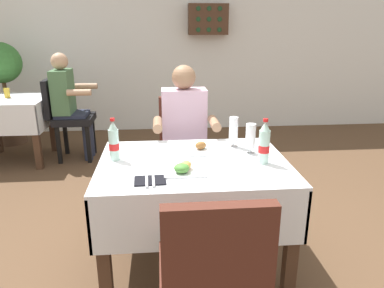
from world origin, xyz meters
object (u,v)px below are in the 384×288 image
seated_diner_far (185,134)px  background_dining_table (12,115)px  cola_bottle_primary (264,144)px  plate_far_diner (200,148)px  napkin_cutlery_set (150,180)px  beer_glass_left (250,138)px  potted_plant_corner (3,80)px  plate_near_camera (184,168)px  beer_glass_middle (233,131)px  cola_bottle_secondary (114,142)px  main_dining_table (193,186)px  wall_bottle_rack (208,19)px  chair_far_diner_seat (184,148)px  background_chair_right (66,114)px  background_table_tumbler (7,93)px  background_patron (69,101)px  chair_near_camera_side (212,275)px

seated_diner_far → background_dining_table: (-1.92, 1.47, -0.16)m
background_dining_table → cola_bottle_primary: bearing=-44.0°
plate_far_diner → napkin_cutlery_set: (-0.33, -0.47, -0.01)m
beer_glass_left → cola_bottle_primary: bearing=-78.1°
potted_plant_corner → plate_near_camera: bearing=-54.6°
cola_bottle_primary → beer_glass_middle: bearing=110.6°
plate_far_diner → cola_bottle_secondary: bearing=-167.9°
plate_near_camera → potted_plant_corner: 3.74m
main_dining_table → plate_near_camera: 0.26m
cola_bottle_secondary → wall_bottle_rack: (1.00, 3.24, 0.76)m
cola_bottle_secondary → main_dining_table: bearing=-8.0°
plate_far_diner → cola_bottle_primary: size_ratio=0.81×
beer_glass_middle → cola_bottle_primary: (0.12, -0.33, 0.01)m
chair_far_diner_seat → background_chair_right: (-1.31, 1.36, 0.00)m
background_dining_table → background_table_tumbler: bearing=132.2°
background_dining_table → background_patron: background_patron is taller
background_dining_table → background_patron: bearing=0.0°
chair_near_camera_side → plate_far_diner: 1.05m
seated_diner_far → cola_bottle_primary: 0.92m
background_patron → cola_bottle_secondary: bearing=-70.1°
chair_near_camera_side → background_table_tumbler: bearing=122.5°
chair_far_diner_seat → seated_diner_far: bearing=-92.4°
background_dining_table → wall_bottle_rack: wall_bottle_rack is taller
background_table_tumbler → background_patron: bearing=-3.2°
plate_far_diner → cola_bottle_primary: cola_bottle_primary is taller
napkin_cutlery_set → plate_near_camera: bearing=31.1°
main_dining_table → chair_near_camera_side: size_ratio=1.21×
plate_near_camera → potted_plant_corner: size_ratio=0.18×
plate_far_diner → background_table_tumbler: (-2.02, 2.05, 0.04)m
cola_bottle_secondary → background_chair_right: cola_bottle_secondary is taller
plate_near_camera → napkin_cutlery_set: bearing=-148.9°
plate_near_camera → cola_bottle_secondary: 0.49m
seated_diner_far → napkin_cutlery_set: bearing=-104.4°
chair_far_diner_seat → background_table_tumbler: bearing=144.4°
wall_bottle_rack → background_table_tumbler: bearing=-156.4°
background_chair_right → seated_diner_far: bearing=-48.5°
plate_near_camera → background_chair_right: 2.67m
cola_bottle_primary → napkin_cutlery_set: (-0.68, -0.21, -0.12)m
chair_near_camera_side → cola_bottle_secondary: cola_bottle_secondary is taller
chair_near_camera_side → background_dining_table: chair_near_camera_side is taller
main_dining_table → plate_far_diner: bearing=71.2°
plate_near_camera → wall_bottle_rack: size_ratio=0.43×
cola_bottle_primary → background_chair_right: bearing=127.4°
background_table_tumbler → napkin_cutlery_set: bearing=-56.1°
background_table_tumbler → wall_bottle_rack: (2.47, 1.08, 0.82)m
seated_diner_far → beer_glass_left: bearing=-57.6°
beer_glass_left → background_dining_table: (-2.30, 2.08, -0.30)m
napkin_cutlery_set → background_patron: size_ratio=0.15×
chair_far_diner_seat → background_patron: 1.86m
chair_far_diner_seat → plate_near_camera: 1.02m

